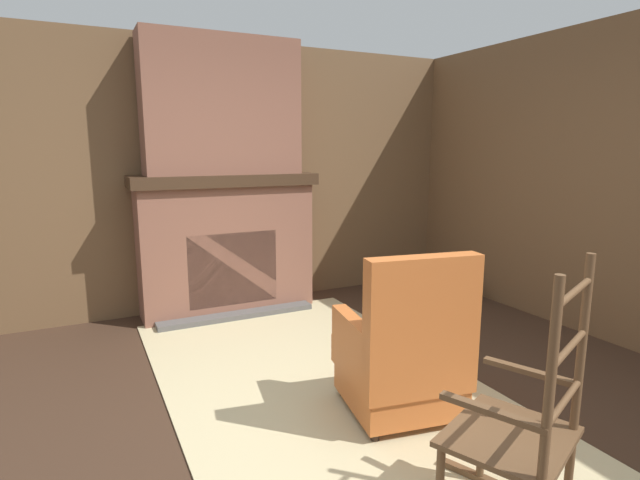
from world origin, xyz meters
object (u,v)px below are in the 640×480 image
(firewood_stack, at_px, (454,293))
(storage_case, at_px, (254,165))
(armchair, at_px, (403,359))
(oil_lamp_vase, at_px, (157,165))
(rocking_chair, at_px, (518,444))

(firewood_stack, relative_size, storage_case, 1.64)
(armchair, distance_m, oil_lamp_vase, 2.88)
(firewood_stack, height_order, oil_lamp_vase, oil_lamp_vase)
(firewood_stack, height_order, storage_case, storage_case)
(armchair, height_order, firewood_stack, armchair)
(rocking_chair, xyz_separation_m, firewood_stack, (-2.71, 2.03, -0.34))
(rocking_chair, relative_size, storage_case, 4.45)
(rocking_chair, bearing_deg, oil_lamp_vase, -9.71)
(firewood_stack, distance_m, storage_case, 2.51)
(storage_case, bearing_deg, armchair, 1.46)
(firewood_stack, relative_size, oil_lamp_vase, 1.69)
(oil_lamp_vase, height_order, storage_case, oil_lamp_vase)
(armchair, xyz_separation_m, rocking_chair, (0.99, -0.13, 0.05))
(rocking_chair, relative_size, firewood_stack, 2.71)
(armchair, distance_m, storage_case, 2.70)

